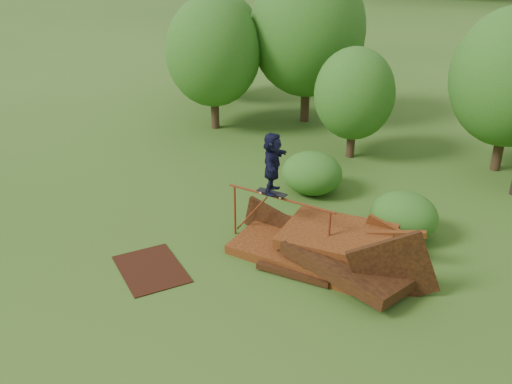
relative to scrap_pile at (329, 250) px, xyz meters
The scene contains 13 objects.
ground 2.61m from the scrap_pile, 119.80° to the right, with size 240.00×240.00×0.00m, color #2D5116.
scrap_pile is the anchor object (origin of this frame).
grind_rail 1.65m from the scrap_pile, behind, with size 3.20×0.11×1.53m.
skateboard 2.10m from the scrap_pile, behind, with size 0.84×0.24×0.09m.
skater 2.67m from the scrap_pile, behind, with size 1.53×0.49×1.65m, color black.
flat_plate 4.60m from the scrap_pile, 142.74° to the right, with size 2.09×1.49×0.03m, color black.
tree_0 11.84m from the scrap_pile, 141.52° to the left, with size 3.93×3.93×5.54m.
tree_1 12.39m from the scrap_pile, 121.58° to the left, with size 4.88×4.88×6.80m.
tree_2 7.96m from the scrap_pile, 110.31° to the left, with size 2.94×2.94×4.14m.
tree_3 9.65m from the scrap_pile, 75.83° to the left, with size 4.12×4.12×5.72m.
tree_6 15.93m from the scrap_pile, 135.86° to the left, with size 3.70×3.70×5.17m.
shrub_left 4.32m from the scrap_pile, 123.73° to the left, with size 2.00×1.84×1.38m, color #1B4F15.
shrub_right 2.62m from the scrap_pile, 63.99° to the left, with size 1.89×1.73×1.34m, color #1B4F15.
Camera 1 is at (6.63, -9.43, 8.02)m, focal length 40.00 mm.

